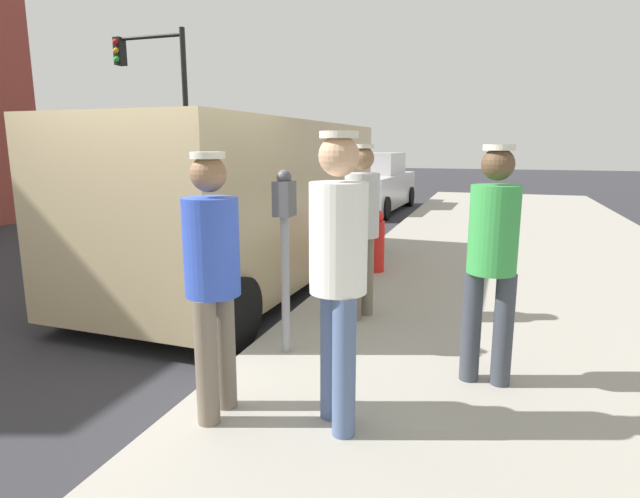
# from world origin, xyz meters

# --- Properties ---
(ground_plane) EXTENTS (80.00, 80.00, 0.00)m
(ground_plane) POSITION_xyz_m (0.00, 0.00, 0.00)
(ground_plane) COLOR #2D2D33
(sidewalk_slab) EXTENTS (5.00, 32.00, 0.15)m
(sidewalk_slab) POSITION_xyz_m (3.50, 0.00, 0.07)
(sidewalk_slab) COLOR #9E998E
(sidewalk_slab) RESTS_ON ground
(parking_meter_near) EXTENTS (0.14, 0.18, 1.52)m
(parking_meter_near) POSITION_xyz_m (1.35, -0.02, 1.18)
(parking_meter_near) COLOR gray
(parking_meter_near) RESTS_ON sidewalk_slab
(pedestrian_in_blue) EXTENTS (0.34, 0.36, 1.67)m
(pedestrian_in_blue) POSITION_xyz_m (1.32, -1.13, 1.11)
(pedestrian_in_blue) COLOR #726656
(pedestrian_in_blue) RESTS_ON sidewalk_slab
(pedestrian_in_gray) EXTENTS (0.34, 0.35, 1.72)m
(pedestrian_in_gray) POSITION_xyz_m (1.72, 1.05, 1.14)
(pedestrian_in_gray) COLOR #726656
(pedestrian_in_gray) RESTS_ON sidewalk_slab
(pedestrian_in_green) EXTENTS (0.36, 0.34, 1.71)m
(pedestrian_in_green) POSITION_xyz_m (2.95, -0.10, 1.13)
(pedestrian_in_green) COLOR #383D47
(pedestrian_in_green) RESTS_ON sidewalk_slab
(pedestrian_in_white) EXTENTS (0.34, 0.34, 1.79)m
(pedestrian_in_white) POSITION_xyz_m (2.09, -1.02, 1.18)
(pedestrian_in_white) COLOR #4C608C
(pedestrian_in_white) RESTS_ON sidewalk_slab
(parked_van) EXTENTS (2.26, 5.26, 2.15)m
(parked_van) POSITION_xyz_m (-0.15, 2.31, 1.15)
(parked_van) COLOR tan
(parked_van) RESTS_ON ground
(parked_sedan_ahead) EXTENTS (2.07, 4.46, 1.65)m
(parked_sedan_ahead) POSITION_xyz_m (-0.43, 10.72, 0.75)
(parked_sedan_ahead) COLOR #BCBCC1
(parked_sedan_ahead) RESTS_ON ground
(traffic_light_corner) EXTENTS (2.48, 0.42, 5.20)m
(traffic_light_corner) POSITION_xyz_m (-6.71, 9.99, 3.52)
(traffic_light_corner) COLOR black
(traffic_light_corner) RESTS_ON ground
(fire_hydrant) EXTENTS (0.24, 0.24, 0.86)m
(fire_hydrant) POSITION_xyz_m (1.45, 3.01, 0.57)
(fire_hydrant) COLOR red
(fire_hydrant) RESTS_ON sidewalk_slab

